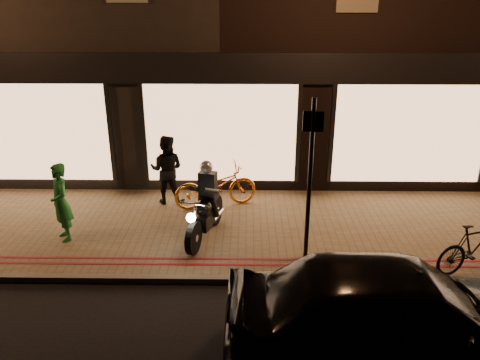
# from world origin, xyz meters

# --- Properties ---
(ground) EXTENTS (90.00, 90.00, 0.00)m
(ground) POSITION_xyz_m (0.00, 0.00, 0.00)
(ground) COLOR black
(ground) RESTS_ON ground
(sidewalk) EXTENTS (50.00, 4.00, 0.12)m
(sidewalk) POSITION_xyz_m (0.00, 2.00, 0.06)
(sidewalk) COLOR #756348
(sidewalk) RESTS_ON ground
(kerb_stone) EXTENTS (50.00, 0.14, 0.12)m
(kerb_stone) POSITION_xyz_m (0.00, 0.05, 0.06)
(kerb_stone) COLOR #59544C
(kerb_stone) RESTS_ON ground
(red_kerb_lines) EXTENTS (50.00, 0.26, 0.01)m
(red_kerb_lines) POSITION_xyz_m (0.00, 0.55, 0.12)
(red_kerb_lines) COLOR maroon
(red_kerb_lines) RESTS_ON sidewalk
(building_row) EXTENTS (48.00, 10.11, 8.50)m
(building_row) POSITION_xyz_m (-0.00, 8.99, 4.25)
(building_row) COLOR black
(building_row) RESTS_ON ground
(motorcycle) EXTENTS (0.77, 1.91, 1.59)m
(motorcycle) POSITION_xyz_m (-0.19, 1.54, 0.73)
(motorcycle) COLOR black
(motorcycle) RESTS_ON sidewalk
(sign_post) EXTENTS (0.35, 0.09, 3.00)m
(sign_post) POSITION_xyz_m (1.73, 0.75, 1.80)
(sign_post) COLOR black
(sign_post) RESTS_ON sidewalk
(bicycle_gold) EXTENTS (2.03, 1.22, 1.01)m
(bicycle_gold) POSITION_xyz_m (-0.09, 3.02, 0.62)
(bicycle_gold) COLOR orange
(bicycle_gold) RESTS_ON sidewalk
(bicycle_dark) EXTENTS (1.63, 0.95, 0.95)m
(bicycle_dark) POSITION_xyz_m (4.61, 0.32, 0.59)
(bicycle_dark) COLOR black
(bicycle_dark) RESTS_ON sidewalk
(person_green) EXTENTS (0.65, 0.69, 1.58)m
(person_green) POSITION_xyz_m (-3.01, 1.41, 0.91)
(person_green) COLOR #1E732C
(person_green) RESTS_ON sidewalk
(person_dark) EXTENTS (0.85, 0.69, 1.63)m
(person_dark) POSITION_xyz_m (-1.23, 3.25, 0.94)
(person_dark) COLOR black
(person_dark) RESTS_ON sidewalk
(parked_car) EXTENTS (4.53, 1.83, 1.54)m
(parked_car) POSITION_xyz_m (2.60, -1.78, 0.77)
(parked_car) COLOR black
(parked_car) RESTS_ON ground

